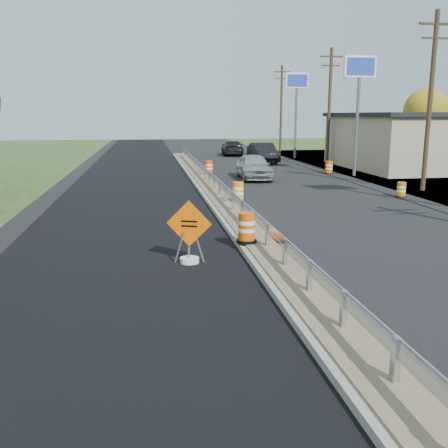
{
  "coord_description": "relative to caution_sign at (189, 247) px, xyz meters",
  "views": [
    {
      "loc": [
        -3.56,
        -16.31,
        4.13
      ],
      "look_at": [
        -1.44,
        -2.71,
        1.1
      ],
      "focal_mm": 40.0,
      "sensor_mm": 36.0,
      "label": 1
    }
  ],
  "objects": [
    {
      "name": "ground",
      "position": [
        2.43,
        2.72,
        -0.46
      ],
      "size": [
        140.0,
        140.0,
        0.0
      ],
      "primitive_type": "plane",
      "color": "black",
      "rests_on": "ground"
    },
    {
      "name": "milled_overlay",
      "position": [
        -1.97,
        12.72,
        -0.45
      ],
      "size": [
        7.2,
        120.0,
        0.01
      ],
      "primitive_type": "cube",
      "color": "black",
      "rests_on": "ground"
    },
    {
      "name": "median",
      "position": [
        2.43,
        10.72,
        -0.35
      ],
      "size": [
        1.6,
        55.0,
        0.23
      ],
      "color": "gray",
      "rests_on": "ground"
    },
    {
      "name": "guardrail",
      "position": [
        2.43,
        11.72,
        0.27
      ],
      "size": [
        0.1,
        46.15,
        0.72
      ],
      "color": "silver",
      "rests_on": "median"
    },
    {
      "name": "pylon_sign_mid",
      "position": [
        12.93,
        18.72,
        6.02
      ],
      "size": [
        2.2,
        0.3,
        7.9
      ],
      "color": "slate",
      "rests_on": "ground"
    },
    {
      "name": "pylon_sign_north",
      "position": [
        12.93,
        32.72,
        6.02
      ],
      "size": [
        2.2,
        0.3,
        7.9
      ],
      "color": "slate",
      "rests_on": "ground"
    },
    {
      "name": "utility_pole_smid",
      "position": [
        13.93,
        11.72,
        4.48
      ],
      "size": [
        1.9,
        0.26,
        9.4
      ],
      "color": "#473523",
      "rests_on": "ground"
    },
    {
      "name": "utility_pole_nmid",
      "position": [
        13.93,
        26.72,
        4.48
      ],
      "size": [
        1.9,
        0.26,
        9.4
      ],
      "color": "#473523",
      "rests_on": "ground"
    },
    {
      "name": "utility_pole_north",
      "position": [
        13.93,
        41.72,
        4.48
      ],
      "size": [
        1.9,
        0.26,
        9.4
      ],
      "color": "#473523",
      "rests_on": "ground"
    },
    {
      "name": "tree_far_yellow",
      "position": [
        28.43,
        36.72,
        4.08
      ],
      "size": [
        4.62,
        4.62,
        6.86
      ],
      "color": "#473523",
      "rests_on": "ground"
    },
    {
      "name": "caution_sign",
      "position": [
        0.0,
        0.0,
        0.0
      ],
      "size": [
        1.24,
        0.54,
        1.8
      ],
      "rotation": [
        0.0,
        0.0,
        -0.35
      ],
      "color": "white",
      "rests_on": "ground"
    },
    {
      "name": "barrel_median_near",
      "position": [
        1.88,
        1.19,
        0.22
      ],
      "size": [
        0.64,
        0.64,
        0.93
      ],
      "color": "black",
      "rests_on": "median"
    },
    {
      "name": "barrel_median_mid",
      "position": [
        2.98,
        8.59,
        0.2
      ],
      "size": [
        0.61,
        0.61,
        0.89
      ],
      "color": "black",
      "rests_on": "median"
    },
    {
      "name": "barrel_median_far",
      "position": [
        2.98,
        19.35,
        0.21
      ],
      "size": [
        0.63,
        0.63,
        0.92
      ],
      "color": "black",
      "rests_on": "median"
    },
    {
      "name": "barrel_shoulder_near",
      "position": [
        11.63,
        9.79,
        -0.08
      ],
      "size": [
        0.54,
        0.54,
        0.78
      ],
      "color": "black",
      "rests_on": "ground"
    },
    {
      "name": "barrel_shoulder_mid",
      "position": [
        11.63,
        20.09,
        -0.02
      ],
      "size": [
        0.63,
        0.63,
        0.92
      ],
      "color": "black",
      "rests_on": "ground"
    },
    {
      "name": "barrel_shoulder_far",
      "position": [
        11.63,
        34.69,
        -0.08
      ],
      "size": [
        0.53,
        0.53,
        0.78
      ],
      "color": "black",
      "rests_on": "ground"
    },
    {
      "name": "car_silver",
      "position": [
        5.79,
        18.2,
        0.36
      ],
      "size": [
        2.11,
        4.88,
        1.64
      ],
      "primitive_type": "imported",
      "rotation": [
        0.0,
        0.0,
        -0.04
      ],
      "color": "silver",
      "rests_on": "ground"
    },
    {
      "name": "car_dark_mid",
      "position": [
        9.09,
        29.63,
        0.39
      ],
      "size": [
        1.93,
        5.19,
        1.7
      ],
      "primitive_type": "imported",
      "rotation": [
        0.0,
        0.0,
        0.03
      ],
      "color": "black",
      "rests_on": "ground"
    },
    {
      "name": "car_dark_far",
      "position": [
        7.73,
        37.71,
        0.29
      ],
      "size": [
        2.66,
        5.37,
        1.5
      ],
      "primitive_type": "imported",
      "rotation": [
        0.0,
        0.0,
        3.03
      ],
      "color": "black",
      "rests_on": "ground"
    }
  ]
}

